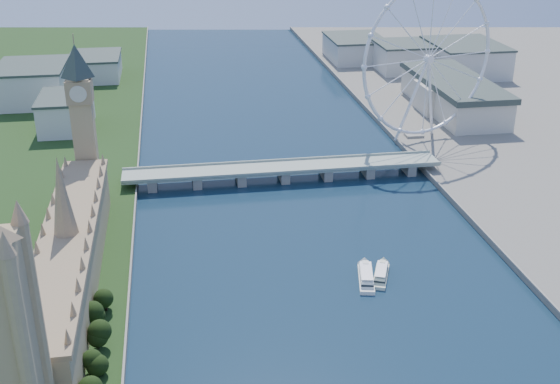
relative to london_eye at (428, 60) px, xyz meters
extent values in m
cube|color=tan|center=(-247.98, -185.08, -50.52)|extent=(24.00, 200.00, 28.00)
cone|color=#937A59|center=(-247.98, -185.08, -14.52)|extent=(12.00, 12.00, 40.00)
cube|color=tan|center=(-247.98, -77.08, -24.52)|extent=(13.00, 13.00, 80.00)
cube|color=#937A59|center=(-247.98, -77.08, 7.48)|extent=(15.00, 15.00, 14.00)
pyramid|color=#2D3833|center=(-247.98, -77.08, 35.48)|extent=(20.02, 20.02, 20.00)
cube|color=gray|center=(-119.98, -55.08, -59.02)|extent=(220.00, 22.00, 2.00)
cube|color=gray|center=(-209.98, -55.08, -63.77)|extent=(6.00, 20.00, 7.50)
cube|color=gray|center=(-179.98, -55.08, -63.77)|extent=(6.00, 20.00, 7.50)
cube|color=gray|center=(-149.98, -55.08, -63.77)|extent=(6.00, 20.00, 7.50)
cube|color=gray|center=(-119.98, -55.08, -63.77)|extent=(6.00, 20.00, 7.50)
cube|color=gray|center=(-89.98, -55.08, -63.77)|extent=(6.00, 20.00, 7.50)
cube|color=gray|center=(-59.98, -55.08, -63.77)|extent=(6.00, 20.00, 7.50)
cube|color=gray|center=(-29.98, -55.08, -63.77)|extent=(6.00, 20.00, 7.50)
torus|color=silver|center=(0.02, -0.08, 0.48)|extent=(113.60, 39.12, 118.60)
cylinder|color=silver|center=(0.02, -0.08, 0.48)|extent=(7.25, 6.61, 6.00)
cube|color=gray|center=(-2.98, 9.92, -63.52)|extent=(14.00, 10.00, 2.00)
cube|color=beige|center=(-279.98, 74.92, -51.52)|extent=(40.00, 60.00, 26.00)
cube|color=beige|center=(-319.98, 164.92, -48.52)|extent=(60.00, 80.00, 32.00)
cube|color=beige|center=(-269.98, 244.92, -53.52)|extent=(50.00, 70.00, 22.00)
cube|color=beige|center=(60.02, 224.92, -50.52)|extent=(60.00, 60.00, 28.00)
cube|color=beige|center=(120.02, 204.92, -49.52)|extent=(70.00, 90.00, 30.00)
cube|color=beige|center=(20.02, 284.92, -52.52)|extent=(60.00, 80.00, 24.00)
camera|label=1|loc=(-193.81, -500.54, 119.85)|focal=45.00mm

